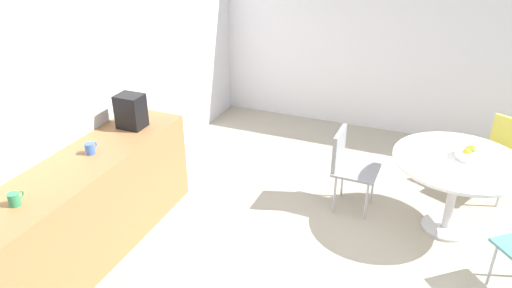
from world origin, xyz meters
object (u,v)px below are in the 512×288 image
(chair_yellow, at_px, (504,148))
(chair_gray, at_px, (347,161))
(fruit_bowl, at_px, (470,154))
(mug_white, at_px, (90,148))
(coffee_maker, at_px, (131,111))
(round_table, at_px, (457,172))
(mug_green, at_px, (14,199))

(chair_yellow, relative_size, chair_gray, 1.00)
(fruit_bowl, bearing_deg, mug_white, 115.27)
(mug_white, relative_size, coffee_maker, 0.40)
(mug_white, bearing_deg, round_table, -65.18)
(round_table, relative_size, mug_green, 9.00)
(mug_white, bearing_deg, chair_gray, -54.39)
(chair_yellow, bearing_deg, mug_white, 123.65)
(fruit_bowl, height_order, mug_green, mug_green)
(mug_white, bearing_deg, chair_yellow, -56.35)
(mug_white, xyz_separation_m, mug_green, (-0.82, -0.02, 0.00))
(chair_gray, distance_m, coffee_maker, 2.13)
(mug_green, relative_size, coffee_maker, 0.40)
(chair_yellow, xyz_separation_m, chair_gray, (-0.87, 1.45, 0.00))
(chair_gray, relative_size, mug_green, 6.43)
(round_table, distance_m, chair_yellow, 1.00)
(fruit_bowl, xyz_separation_m, coffee_maker, (-0.83, 2.98, 0.26))
(chair_yellow, distance_m, mug_green, 4.55)
(round_table, xyz_separation_m, coffee_maker, (-0.77, 2.90, 0.44))
(fruit_bowl, xyz_separation_m, mug_white, (-1.41, 2.99, 0.15))
(chair_yellow, distance_m, fruit_bowl, 0.95)
(fruit_bowl, distance_m, mug_green, 3.72)
(fruit_bowl, bearing_deg, coffee_maker, 105.56)
(chair_yellow, xyz_separation_m, coffee_maker, (-1.66, 3.35, 0.54))
(fruit_bowl, bearing_deg, chair_gray, 92.09)
(coffee_maker, bearing_deg, chair_yellow, -63.69)
(fruit_bowl, bearing_deg, chair_yellow, -24.22)
(mug_green, bearing_deg, coffee_maker, 0.28)
(round_table, distance_m, chair_gray, 1.00)
(chair_yellow, bearing_deg, chair_gray, 120.91)
(coffee_maker, bearing_deg, round_table, -75.22)
(fruit_bowl, relative_size, mug_green, 2.05)
(mug_green, height_order, coffee_maker, coffee_maker)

